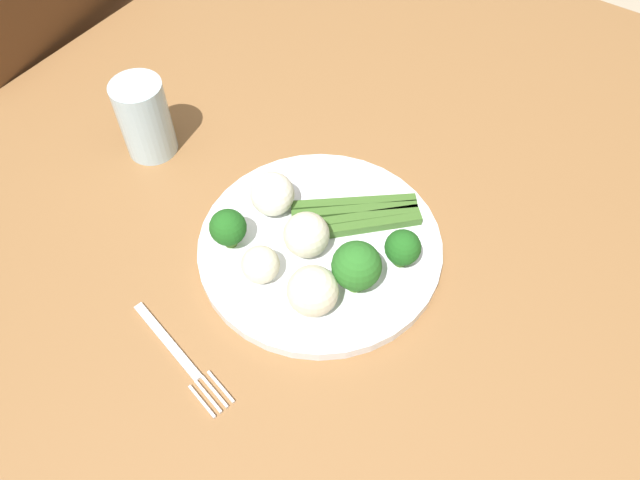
% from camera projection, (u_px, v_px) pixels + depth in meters
% --- Properties ---
extents(ground_plane, '(6.00, 6.00, 0.02)m').
position_uv_depth(ground_plane, '(318.00, 428.00, 1.39)').
color(ground_plane, '#B7A88E').
extents(dining_table, '(1.36, 1.08, 0.76)m').
position_uv_depth(dining_table, '(317.00, 262.00, 0.84)').
color(dining_table, olive).
rests_on(dining_table, ground_plane).
extents(chair, '(0.45, 0.45, 0.87)m').
position_uv_depth(chair, '(74.00, 121.00, 1.25)').
color(chair, brown).
rests_on(chair, ground_plane).
extents(plate, '(0.29, 0.29, 0.01)m').
position_uv_depth(plate, '(320.00, 246.00, 0.74)').
color(plate, white).
rests_on(plate, dining_table).
extents(asparagus_bundle, '(0.14, 0.15, 0.01)m').
position_uv_depth(asparagus_bundle, '(356.00, 215.00, 0.75)').
color(asparagus_bundle, '#3D6626').
rests_on(asparagus_bundle, plate).
extents(broccoli_front_left, '(0.04, 0.04, 0.05)m').
position_uv_depth(broccoli_front_left, '(228.00, 228.00, 0.70)').
color(broccoli_front_left, '#4C7F2B').
rests_on(broccoli_front_left, plate).
extents(broccoli_back_right, '(0.06, 0.06, 0.07)m').
position_uv_depth(broccoli_back_right, '(356.00, 266.00, 0.66)').
color(broccoli_back_right, '#568E33').
rests_on(broccoli_back_right, plate).
extents(broccoli_left, '(0.04, 0.04, 0.05)m').
position_uv_depth(broccoli_left, '(403.00, 248.00, 0.69)').
color(broccoli_left, '#4C7F2B').
rests_on(broccoli_left, plate).
extents(cauliflower_near_center, '(0.06, 0.06, 0.06)m').
position_uv_depth(cauliflower_near_center, '(313.00, 291.00, 0.66)').
color(cauliflower_near_center, beige).
rests_on(cauliflower_near_center, plate).
extents(cauliflower_near_fork, '(0.05, 0.05, 0.05)m').
position_uv_depth(cauliflower_near_fork, '(272.00, 194.00, 0.74)').
color(cauliflower_near_fork, white).
rests_on(cauliflower_near_fork, plate).
extents(cauliflower_right, '(0.05, 0.05, 0.05)m').
position_uv_depth(cauliflower_right, '(306.00, 235.00, 0.70)').
color(cauliflower_right, beige).
rests_on(cauliflower_right, plate).
extents(cauliflower_outer_edge, '(0.04, 0.04, 0.04)m').
position_uv_depth(cauliflower_outer_edge, '(262.00, 266.00, 0.68)').
color(cauliflower_outer_edge, beige).
rests_on(cauliflower_outer_edge, plate).
extents(fork, '(0.06, 0.16, 0.00)m').
position_uv_depth(fork, '(180.00, 357.00, 0.66)').
color(fork, silver).
rests_on(fork, dining_table).
extents(water_glass, '(0.07, 0.07, 0.11)m').
position_uv_depth(water_glass, '(145.00, 118.00, 0.80)').
color(water_glass, silver).
rests_on(water_glass, dining_table).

